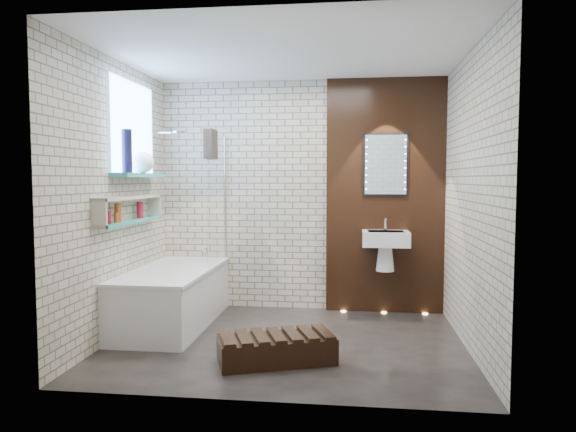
# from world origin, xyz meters

# --- Properties ---
(ground) EXTENTS (3.20, 3.20, 0.00)m
(ground) POSITION_xyz_m (0.00, 0.00, 0.00)
(ground) COLOR black
(ground) RESTS_ON ground
(room_shell) EXTENTS (3.24, 3.20, 2.60)m
(room_shell) POSITION_xyz_m (0.00, 0.00, 1.30)
(room_shell) COLOR #B7AC91
(room_shell) RESTS_ON ground
(walnut_panel) EXTENTS (1.30, 0.06, 2.60)m
(walnut_panel) POSITION_xyz_m (0.95, 1.27, 1.30)
(walnut_panel) COLOR black
(walnut_panel) RESTS_ON ground
(clerestory_window) EXTENTS (0.18, 1.00, 0.94)m
(clerestory_window) POSITION_xyz_m (-1.57, 0.35, 1.90)
(clerestory_window) COLOR #7FADE0
(clerestory_window) RESTS_ON room_shell
(display_niche) EXTENTS (0.14, 1.30, 0.26)m
(display_niche) POSITION_xyz_m (-1.53, 0.15, 1.20)
(display_niche) COLOR teal
(display_niche) RESTS_ON room_shell
(bathtub) EXTENTS (0.79, 1.74, 0.70)m
(bathtub) POSITION_xyz_m (-1.22, 0.45, 0.29)
(bathtub) COLOR white
(bathtub) RESTS_ON ground
(bath_screen) EXTENTS (0.01, 0.78, 1.40)m
(bath_screen) POSITION_xyz_m (-0.87, 0.89, 1.28)
(bath_screen) COLOR white
(bath_screen) RESTS_ON bathtub
(towel) EXTENTS (0.09, 0.23, 0.31)m
(towel) POSITION_xyz_m (-0.87, 0.66, 1.85)
(towel) COLOR black
(towel) RESTS_ON bath_screen
(shower_head) EXTENTS (0.18, 0.18, 0.02)m
(shower_head) POSITION_xyz_m (-1.30, 0.95, 2.00)
(shower_head) COLOR silver
(shower_head) RESTS_ON room_shell
(washbasin) EXTENTS (0.50, 0.36, 0.58)m
(washbasin) POSITION_xyz_m (0.95, 1.07, 0.79)
(washbasin) COLOR white
(washbasin) RESTS_ON walnut_panel
(led_mirror) EXTENTS (0.50, 0.02, 0.70)m
(led_mirror) POSITION_xyz_m (0.95, 1.23, 1.65)
(led_mirror) COLOR black
(led_mirror) RESTS_ON walnut_panel
(walnut_step) EXTENTS (1.02, 0.71, 0.21)m
(walnut_step) POSITION_xyz_m (-0.01, -0.52, 0.10)
(walnut_step) COLOR black
(walnut_step) RESTS_ON ground
(niche_bottles) EXTENTS (0.07, 0.75, 0.17)m
(niche_bottles) POSITION_xyz_m (-1.53, 0.04, 1.18)
(niche_bottles) COLOR #9B4517
(niche_bottles) RESTS_ON display_niche
(sill_vases) EXTENTS (0.22, 0.53, 0.41)m
(sill_vases) POSITION_xyz_m (-1.50, 0.31, 1.68)
(sill_vases) COLOR white
(sill_vases) RESTS_ON clerestory_window
(floor_uplights) EXTENTS (0.96, 0.06, 0.01)m
(floor_uplights) POSITION_xyz_m (0.95, 1.20, 0.01)
(floor_uplights) COLOR #FFD899
(floor_uplights) RESTS_ON ground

